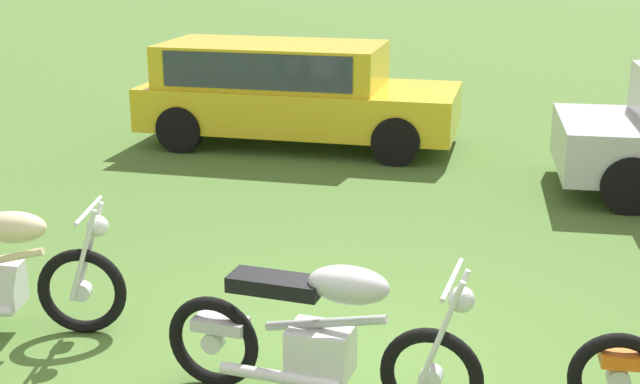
{
  "coord_description": "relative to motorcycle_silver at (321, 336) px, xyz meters",
  "views": [
    {
      "loc": [
        1.83,
        -4.89,
        2.93
      ],
      "look_at": [
        -0.76,
        1.49,
        0.82
      ],
      "focal_mm": 47.86,
      "sensor_mm": 36.0,
      "label": 1
    }
  ],
  "objects": [
    {
      "name": "car_yellow",
      "position": [
        -3.12,
        6.41,
        0.34
      ],
      "size": [
        4.62,
        2.4,
        1.43
      ],
      "rotation": [
        0.0,
        0.0,
        0.15
      ],
      "color": "gold",
      "rests_on": "ground"
    },
    {
      "name": "motorcycle_silver",
      "position": [
        0.0,
        0.0,
        0.0
      ],
      "size": [
        2.11,
        0.64,
        1.02
      ],
      "rotation": [
        0.0,
        0.0,
        0.06
      ],
      "color": "black",
      "rests_on": "ground"
    },
    {
      "name": "ground_plane",
      "position": [
        -0.01,
        0.37,
        -0.49
      ],
      "size": [
        120.0,
        120.0,
        0.0
      ],
      "primitive_type": "plane",
      "color": "#476B2D"
    }
  ]
}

